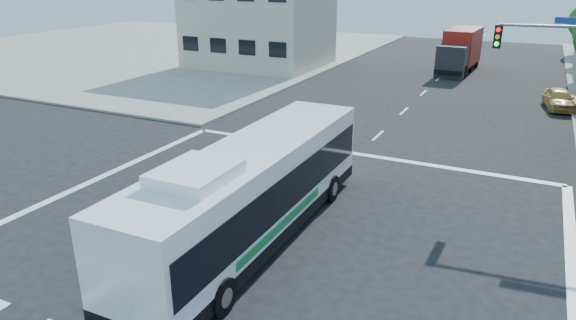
% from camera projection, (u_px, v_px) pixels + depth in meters
% --- Properties ---
extents(ground, '(120.00, 120.00, 0.00)m').
position_uv_depth(ground, '(272.00, 235.00, 18.15)').
color(ground, black).
rests_on(ground, ground).
extents(sidewalk_nw, '(50.00, 50.00, 0.15)m').
position_uv_depth(sidewalk_nw, '(150.00, 48.00, 62.00)').
color(sidewalk_nw, gray).
rests_on(sidewalk_nw, ground).
extents(building_west, '(12.06, 10.06, 8.00)m').
position_uv_depth(building_west, '(259.00, 24.00, 49.03)').
color(building_west, beige).
rests_on(building_west, ground).
extents(transit_bus, '(2.89, 12.72, 3.76)m').
position_uv_depth(transit_bus, '(253.00, 190.00, 17.28)').
color(transit_bus, black).
rests_on(transit_bus, ground).
extents(box_truck, '(2.90, 8.55, 3.79)m').
position_uv_depth(box_truck, '(460.00, 51.00, 47.04)').
color(box_truck, '#242428').
rests_on(box_truck, ground).
extents(parked_car, '(2.31, 4.26, 1.38)m').
position_uv_depth(parked_car, '(559.00, 99.00, 34.51)').
color(parked_car, tan).
rests_on(parked_car, ground).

